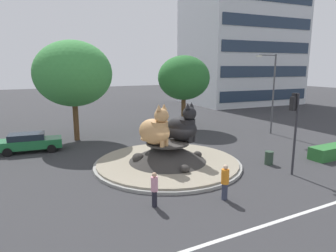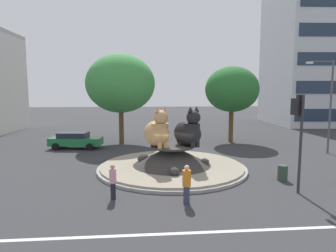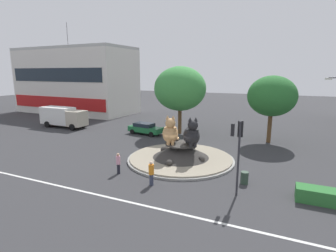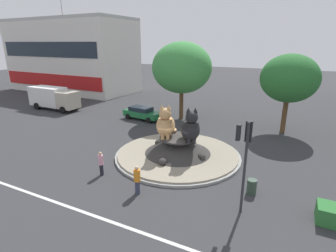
{
  "view_description": "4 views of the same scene",
  "coord_description": "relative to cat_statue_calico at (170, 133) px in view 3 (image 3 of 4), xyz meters",
  "views": [
    {
      "loc": [
        -8.82,
        -17.04,
        6.5
      ],
      "look_at": [
        0.59,
        1.09,
        2.42
      ],
      "focal_mm": 32.05,
      "sensor_mm": 36.0,
      "label": 1
    },
    {
      "loc": [
        -1.87,
        -18.7,
        5.12
      ],
      "look_at": [
        -0.31,
        -0.64,
        2.96
      ],
      "focal_mm": 31.07,
      "sensor_mm": 36.0,
      "label": 2
    },
    {
      "loc": [
        8.29,
        -21.56,
        7.96
      ],
      "look_at": [
        -1.91,
        1.42,
        2.78
      ],
      "focal_mm": 28.03,
      "sensor_mm": 36.0,
      "label": 3
    },
    {
      "loc": [
        7.7,
        -17.47,
        8.55
      ],
      "look_at": [
        -0.87,
        0.04,
        2.36
      ],
      "focal_mm": 28.13,
      "sensor_mm": 36.0,
      "label": 4
    }
  ],
  "objects": [
    {
      "name": "pedestrian_pink_shirt",
      "position": [
        -2.38,
        -4.91,
        -1.64
      ],
      "size": [
        0.33,
        0.33,
        1.7
      ],
      "rotation": [
        0.0,
        0.0,
        1.37
      ],
      "color": "black",
      "rests_on": "ground"
    },
    {
      "name": "lane_centreline",
      "position": [
        0.95,
        -8.58,
        -2.54
      ],
      "size": [
        112.0,
        0.2,
        0.01
      ],
      "primitive_type": "cube",
      "color": "silver",
      "rests_on": "ground"
    },
    {
      "name": "pedestrian_orange_shirt",
      "position": [
        1.03,
        -5.8,
        -1.6
      ],
      "size": [
        0.39,
        0.39,
        1.8
      ],
      "rotation": [
        0.0,
        0.0,
        4.42
      ],
      "color": "#33384C",
      "rests_on": "ground"
    },
    {
      "name": "sedan_on_far_lane",
      "position": [
        -7.03,
        7.94,
        -1.77
      ],
      "size": [
        4.75,
        2.41,
        1.46
      ],
      "rotation": [
        0.0,
        0.0,
        -0.13
      ],
      "color": "#1E6B38",
      "rests_on": "ground"
    },
    {
      "name": "traffic_light_mast",
      "position": [
        6.78,
        -4.81,
        1.09
      ],
      "size": [
        0.71,
        0.54,
        4.97
      ],
      "rotation": [
        0.0,
        0.0,
        1.6
      ],
      "color": "#2D2D33",
      "rests_on": "ground"
    },
    {
      "name": "cat_statue_calico",
      "position": [
        0.0,
        0.0,
        0.0
      ],
      "size": [
        2.24,
        3.01,
        2.64
      ],
      "rotation": [
        0.0,
        0.0,
        -1.16
      ],
      "color": "tan",
      "rests_on": "roundabout_island"
    },
    {
      "name": "second_tree_near_tower",
      "position": [
        -3.06,
        10.17,
        3.33
      ],
      "size": [
        6.65,
        6.65,
        8.71
      ],
      "color": "brown",
      "rests_on": "ground"
    },
    {
      "name": "shophouse_block",
      "position": [
        -29.0,
        19.57,
        3.72
      ],
      "size": [
        23.84,
        11.03,
        18.02
      ],
      "rotation": [
        0.0,
        0.0,
        -0.03
      ],
      "color": "silver",
      "rests_on": "ground"
    },
    {
      "name": "roundabout_island",
      "position": [
        0.94,
        0.2,
        -1.95
      ],
      "size": [
        9.77,
        9.77,
        1.58
      ],
      "color": "gray",
      "rests_on": "ground"
    },
    {
      "name": "litter_bin",
      "position": [
        7.07,
        -2.82,
        -2.1
      ],
      "size": [
        0.56,
        0.56,
        0.9
      ],
      "color": "#2D4233",
      "rests_on": "ground"
    },
    {
      "name": "delivery_box_truck",
      "position": [
        -20.1,
        6.9,
        -0.93
      ],
      "size": [
        7.38,
        2.59,
        2.93
      ],
      "rotation": [
        0.0,
        0.0,
        -0.02
      ],
      "color": "#B7AD99",
      "rests_on": "ground"
    },
    {
      "name": "broadleaf_tree_behind_island",
      "position": [
        7.97,
        10.13,
        2.78
      ],
      "size": [
        5.34,
        5.34,
        7.61
      ],
      "color": "brown",
      "rests_on": "ground"
    },
    {
      "name": "cat_statue_black",
      "position": [
        2.03,
        0.06,
        -0.01
      ],
      "size": [
        2.35,
        2.98,
        2.61
      ],
      "rotation": [
        0.0,
        0.0,
        -1.06
      ],
      "color": "black",
      "rests_on": "roundabout_island"
    },
    {
      "name": "ground_plane",
      "position": [
        0.95,
        0.19,
        -2.55
      ],
      "size": [
        160.0,
        160.0,
        0.0
      ],
      "primitive_type": "plane",
      "color": "#333335"
    }
  ]
}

